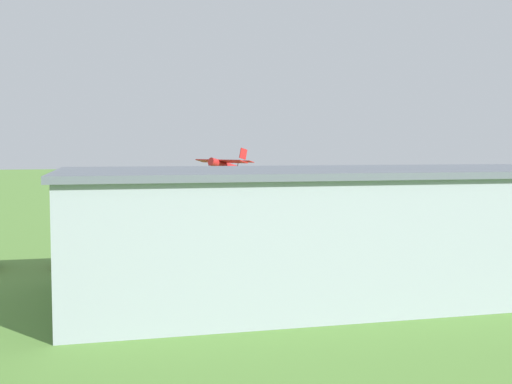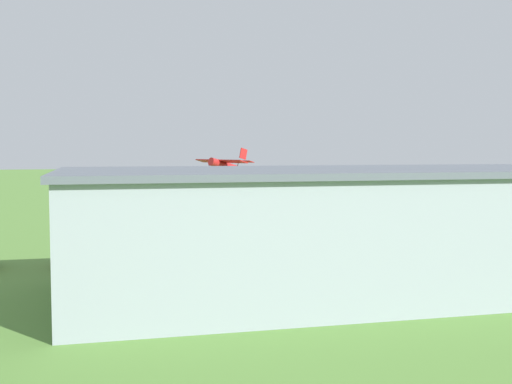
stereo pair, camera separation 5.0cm
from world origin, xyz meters
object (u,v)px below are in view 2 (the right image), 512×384
(biplane, at_px, (227,167))
(person_crossing_taxiway, at_px, (471,232))
(person_by_parked_cars, at_px, (395,234))
(person_at_fence_line, at_px, (490,241))
(person_beside_truck, at_px, (459,239))
(car_red, at_px, (75,254))
(person_near_hangar_door, at_px, (435,237))
(hangar, at_px, (354,229))

(biplane, distance_m, person_crossing_taxiway, 31.29)
(biplane, relative_size, person_crossing_taxiway, 4.91)
(person_by_parked_cars, bearing_deg, person_at_fence_line, 138.91)
(person_beside_truck, height_order, person_crossing_taxiway, person_crossing_taxiway)
(person_beside_truck, relative_size, person_crossing_taxiway, 0.97)
(car_red, height_order, person_beside_truck, person_beside_truck)
(car_red, distance_m, person_crossing_taxiway, 34.88)
(car_red, distance_m, person_near_hangar_door, 29.77)
(car_red, xyz_separation_m, person_near_hangar_door, (-29.69, -2.28, -0.04))
(biplane, bearing_deg, person_beside_truck, 116.76)
(hangar, xyz_separation_m, person_beside_truck, (-14.70, -12.71, -2.83))
(hangar, xyz_separation_m, person_at_fence_line, (-16.51, -11.04, -2.84))
(hangar, height_order, person_near_hangar_door, hangar)
(person_near_hangar_door, relative_size, person_crossing_taxiway, 0.97)
(person_near_hangar_door, height_order, person_by_parked_cars, person_by_parked_cars)
(person_at_fence_line, bearing_deg, hangar, 33.78)
(person_beside_truck, bearing_deg, biplane, -63.24)
(person_beside_truck, bearing_deg, person_at_fence_line, 137.24)
(person_at_fence_line, bearing_deg, person_crossing_taxiway, -106.63)
(biplane, xyz_separation_m, person_near_hangar_door, (-13.06, 27.36, -5.39))
(person_near_hangar_door, height_order, person_beside_truck, person_beside_truck)
(biplane, height_order, person_near_hangar_door, biplane)
(person_near_hangar_door, xyz_separation_m, person_by_parked_cars, (2.73, -2.12, 0.05))
(person_near_hangar_door, bearing_deg, hangar, 46.93)
(hangar, height_order, person_by_parked_cars, hangar)
(person_at_fence_line, bearing_deg, biplane, -61.82)
(person_crossing_taxiway, bearing_deg, hangar, 42.24)
(biplane, bearing_deg, person_at_fence_line, 118.18)
(person_by_parked_cars, xyz_separation_m, person_crossing_taxiway, (-7.62, -0.18, -0.02))
(hangar, bearing_deg, person_at_fence_line, -146.22)
(person_at_fence_line, bearing_deg, person_beside_truck, -42.76)
(person_near_hangar_door, distance_m, person_by_parked_cars, 3.46)
(person_near_hangar_door, bearing_deg, person_at_fence_line, 136.42)
(hangar, distance_m, person_near_hangar_door, 19.58)
(person_crossing_taxiway, bearing_deg, car_red, 7.54)
(biplane, height_order, person_at_fence_line, biplane)
(hangar, relative_size, person_by_parked_cars, 20.33)
(hangar, xyz_separation_m, person_crossing_taxiway, (-18.12, -16.45, -2.80))
(car_red, xyz_separation_m, person_beside_truck, (-31.16, -0.83, -0.03))
(person_beside_truck, xyz_separation_m, person_crossing_taxiway, (-3.42, -3.75, 0.03))
(biplane, distance_m, car_red, 34.41)
(person_at_fence_line, bearing_deg, person_by_parked_cars, -41.09)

